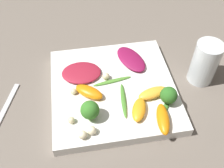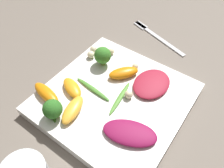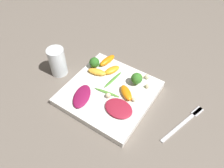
# 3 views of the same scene
# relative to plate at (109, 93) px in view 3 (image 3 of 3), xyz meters

# --- Properties ---
(ground_plane) EXTENTS (2.40, 2.40, 0.00)m
(ground_plane) POSITION_rel_plate_xyz_m (0.00, 0.00, -0.01)
(ground_plane) COLOR #6B6056
(plate) EXTENTS (0.28, 0.28, 0.02)m
(plate) POSITION_rel_plate_xyz_m (0.00, 0.00, 0.00)
(plate) COLOR white
(plate) RESTS_ON ground_plane
(drinking_glass) EXTENTS (0.06, 0.06, 0.11)m
(drinking_glass) POSITION_rel_plate_xyz_m (-0.22, -0.01, 0.04)
(drinking_glass) COLOR white
(drinking_glass) RESTS_ON ground_plane
(fork) EXTENTS (0.07, 0.19, 0.01)m
(fork) POSITION_rel_plate_xyz_m (0.26, 0.05, -0.01)
(fork) COLOR silver
(fork) RESTS_ON ground_plane
(radicchio_leaf_0) EXTENTS (0.10, 0.08, 0.01)m
(radicchio_leaf_0) POSITION_rel_plate_xyz_m (0.07, -0.05, 0.02)
(radicchio_leaf_0) COLOR maroon
(radicchio_leaf_0) RESTS_ON plate
(radicchio_leaf_1) EXTENTS (0.09, 0.11, 0.01)m
(radicchio_leaf_1) POSITION_rel_plate_xyz_m (-0.06, -0.07, 0.02)
(radicchio_leaf_1) COLOR maroon
(radicchio_leaf_1) RESTS_ON plate
(orange_segment_0) EXTENTS (0.07, 0.04, 0.02)m
(orange_segment_0) POSITION_rel_plate_xyz_m (-0.08, 0.04, 0.02)
(orange_segment_0) COLOR #FCAD33
(orange_segment_0) RESTS_ON plate
(orange_segment_1) EXTENTS (0.07, 0.07, 0.02)m
(orange_segment_1) POSITION_rel_plate_xyz_m (0.06, 0.02, 0.02)
(orange_segment_1) COLOR orange
(orange_segment_1) RESTS_ON plate
(orange_segment_2) EXTENTS (0.05, 0.07, 0.02)m
(orange_segment_2) POSITION_rel_plate_xyz_m (-0.04, 0.08, 0.02)
(orange_segment_2) COLOR orange
(orange_segment_2) RESTS_ON plate
(orange_segment_3) EXTENTS (0.04, 0.08, 0.02)m
(orange_segment_3) POSITION_rel_plate_xyz_m (-0.08, 0.11, 0.02)
(orange_segment_3) COLOR orange
(orange_segment_3) RESTS_ON plate
(broccoli_floret_0) EXTENTS (0.04, 0.04, 0.04)m
(broccoli_floret_0) POSITION_rel_plate_xyz_m (-0.11, 0.06, 0.04)
(broccoli_floret_0) COLOR #7A9E51
(broccoli_floret_0) RESTS_ON plate
(broccoli_floret_1) EXTENTS (0.04, 0.04, 0.05)m
(broccoli_floret_1) POSITION_rel_plate_xyz_m (0.06, 0.08, 0.04)
(broccoli_floret_1) COLOR #7A9E51
(broccoli_floret_1) RESTS_ON plate
(arugula_sprig_0) EXTENTS (0.09, 0.02, 0.00)m
(arugula_sprig_0) POSITION_rel_plate_xyz_m (0.00, -0.01, 0.01)
(arugula_sprig_0) COLOR #518E33
(arugula_sprig_0) RESTS_ON plate
(arugula_sprig_1) EXTENTS (0.02, 0.10, 0.01)m
(arugula_sprig_1) POSITION_rel_plate_xyz_m (-0.02, 0.05, 0.02)
(arugula_sprig_1) COLOR #47842D
(arugula_sprig_1) RESTS_ON plate
(arugula_sprig_2) EXTENTS (0.06, 0.07, 0.01)m
(arugula_sprig_2) POSITION_rel_plate_xyz_m (-0.10, 0.09, 0.02)
(arugula_sprig_2) COLOR #47842D
(arugula_sprig_2) RESTS_ON plate
(macadamia_nut_0) EXTENTS (0.02, 0.02, 0.02)m
(macadamia_nut_0) POSITION_rel_plate_xyz_m (0.08, 0.12, 0.02)
(macadamia_nut_0) COLOR beige
(macadamia_nut_0) RESTS_ON plate
(macadamia_nut_1) EXTENTS (0.02, 0.02, 0.02)m
(macadamia_nut_1) POSITION_rel_plate_xyz_m (0.01, -0.03, 0.02)
(macadamia_nut_1) COLOR beige
(macadamia_nut_1) RESTS_ON plate
(macadamia_nut_2) EXTENTS (0.02, 0.02, 0.02)m
(macadamia_nut_2) POSITION_rel_plate_xyz_m (0.06, 0.11, 0.02)
(macadamia_nut_2) COLOR beige
(macadamia_nut_2) RESTS_ON plate
(macadamia_nut_3) EXTENTS (0.01, 0.01, 0.01)m
(macadamia_nut_3) POSITION_rel_plate_xyz_m (0.09, 0.01, 0.02)
(macadamia_nut_3) COLOR beige
(macadamia_nut_3) RESTS_ON plate
(macadamia_nut_4) EXTENTS (0.01, 0.01, 0.01)m
(macadamia_nut_4) POSITION_rel_plate_xyz_m (0.10, 0.08, 0.02)
(macadamia_nut_4) COLOR beige
(macadamia_nut_4) RESTS_ON plate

